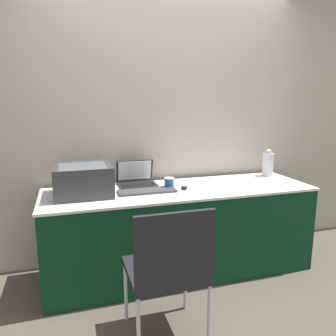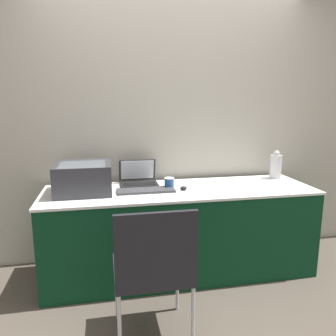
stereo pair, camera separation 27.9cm
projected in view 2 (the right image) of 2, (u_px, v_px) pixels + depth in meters
The scene contains 10 objects.
ground_plane at pixel (189, 291), 2.64m from camera, with size 14.00×14.00×0.00m, color brown.
wall_back at pixel (170, 123), 3.13m from camera, with size 8.00×0.05×2.60m.
table at pixel (180, 231), 2.89m from camera, with size 2.32×0.70×0.77m.
printer at pixel (83, 177), 2.68m from camera, with size 0.45×0.43×0.24m.
laptop_left at pixel (138, 179), 2.96m from camera, with size 0.34×0.27×0.22m.
external_keyboard at pixel (146, 190), 2.72m from camera, with size 0.48×0.16×0.02m.
coffee_cup at pixel (169, 183), 2.82m from camera, with size 0.09×0.09×0.09m.
mouse at pixel (184, 188), 2.77m from camera, with size 0.06×0.05×0.04m.
metal_pitcher at pixel (276, 166), 3.19m from camera, with size 0.11×0.11×0.27m.
chair at pixel (153, 265), 1.99m from camera, with size 0.47×0.46×0.91m.
Camera 2 is at (-0.63, -2.31, 1.50)m, focal length 35.00 mm.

